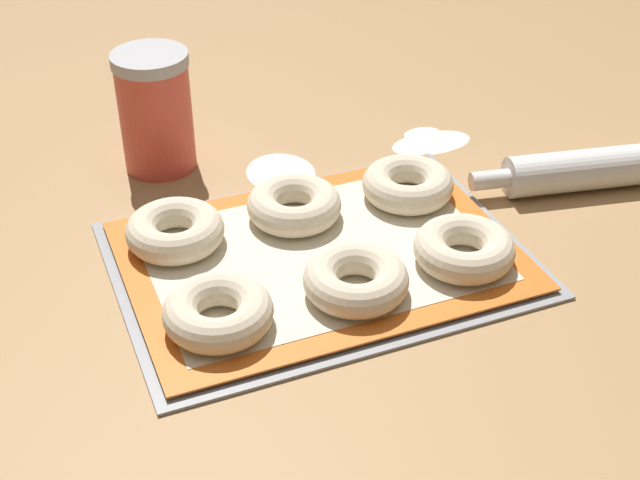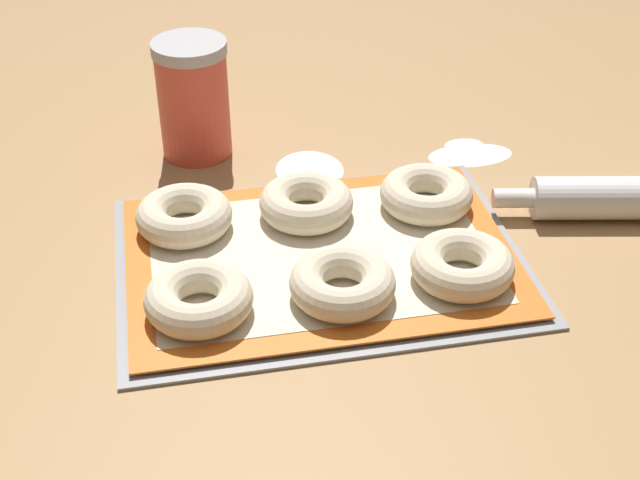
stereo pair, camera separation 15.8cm
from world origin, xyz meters
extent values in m
plane|color=#A87F51|center=(0.00, 0.00, 0.00)|extent=(2.80, 2.80, 0.00)
cube|color=#93969B|center=(0.02, 0.01, 0.00)|extent=(0.47, 0.34, 0.01)
cube|color=orange|center=(0.02, 0.01, 0.01)|extent=(0.44, 0.32, 0.00)
cube|color=beige|center=(0.02, 0.01, 0.01)|extent=(0.38, 0.26, 0.00)
torus|color=beige|center=(-0.13, -0.07, 0.03)|extent=(0.11, 0.11, 0.04)
torus|color=beige|center=(0.02, -0.07, 0.03)|extent=(0.11, 0.11, 0.04)
torus|color=beige|center=(0.16, -0.07, 0.03)|extent=(0.11, 0.11, 0.04)
torus|color=beige|center=(-0.13, 0.09, 0.03)|extent=(0.11, 0.11, 0.04)
torus|color=beige|center=(0.02, 0.09, 0.03)|extent=(0.11, 0.11, 0.04)
torus|color=beige|center=(0.16, 0.08, 0.03)|extent=(0.11, 0.11, 0.04)
cylinder|color=#DB4C3D|center=(-0.10, 0.29, 0.07)|extent=(0.10, 0.10, 0.15)
cylinder|color=#B2B2B7|center=(-0.10, 0.29, 0.15)|extent=(0.10, 0.10, 0.02)
cylinder|color=silver|center=(0.27, 0.05, 0.03)|extent=(0.05, 0.03, 0.02)
ellipsoid|color=white|center=(0.27, 0.24, 0.00)|extent=(0.06, 0.04, 0.00)
ellipsoid|color=white|center=(0.27, 0.21, 0.00)|extent=(0.12, 0.06, 0.00)
ellipsoid|color=white|center=(0.04, 0.21, 0.00)|extent=(0.09, 0.10, 0.00)
camera|label=1|loc=(-0.29, -0.76, 0.62)|focal=50.00mm
camera|label=2|loc=(-0.14, -0.81, 0.62)|focal=50.00mm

